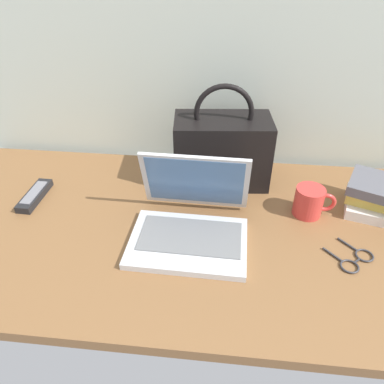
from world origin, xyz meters
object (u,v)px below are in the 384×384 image
object	(u,v)px
coffee_mug	(310,201)
remote_control_near	(35,195)
laptop	(190,221)
handbag	(222,150)
book_stack	(380,198)
eyeglasses	(356,260)

from	to	relation	value
coffee_mug	remote_control_near	size ratio (longest dim) A/B	0.75
laptop	handbag	xyz separation A→B (m)	(0.07, 0.28, 0.07)
coffee_mug	book_stack	distance (m)	0.21
remote_control_near	handbag	bearing A→B (deg)	16.27
eyeglasses	coffee_mug	bearing A→B (deg)	117.02
eyeglasses	book_stack	world-z (taller)	book_stack
laptop	remote_control_near	bearing A→B (deg)	167.60
eyeglasses	handbag	bearing A→B (deg)	136.69
laptop	eyeglasses	distance (m)	0.44
remote_control_near	handbag	xyz separation A→B (m)	(0.57, 0.17, 0.10)
eyeglasses	remote_control_near	bearing A→B (deg)	169.61
laptop	book_stack	size ratio (longest dim) A/B	1.38
book_stack	eyeglasses	bearing A→B (deg)	-117.27
remote_control_near	eyeglasses	xyz separation A→B (m)	(0.93, -0.17, -0.01)
remote_control_near	book_stack	bearing A→B (deg)	2.74
book_stack	laptop	bearing A→B (deg)	-163.55
remote_control_near	book_stack	distance (m)	1.05
eyeglasses	book_stack	size ratio (longest dim) A/B	0.60
coffee_mug	remote_control_near	xyz separation A→B (m)	(-0.84, -0.01, -0.03)
eyeglasses	book_stack	xyz separation A→B (m)	(0.11, 0.22, 0.04)
handbag	eyeglasses	bearing A→B (deg)	-43.31
coffee_mug	book_stack	size ratio (longest dim) A/B	0.53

